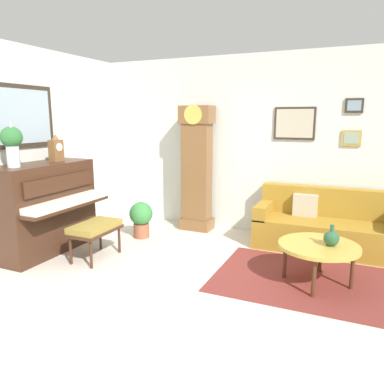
{
  "coord_description": "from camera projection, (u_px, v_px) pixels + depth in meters",
  "views": [
    {
      "loc": [
        1.62,
        -3.41,
        1.83
      ],
      "look_at": [
        -0.35,
        1.04,
        0.85
      ],
      "focal_mm": 34.54,
      "sensor_mm": 36.0,
      "label": 1
    }
  ],
  "objects": [
    {
      "name": "couch",
      "position": [
        325.0,
        227.0,
        5.24
      ],
      "size": [
        1.9,
        0.8,
        0.84
      ],
      "color": "olive",
      "rests_on": "ground_plane"
    },
    {
      "name": "potted_plant",
      "position": [
        141.0,
        217.0,
        5.71
      ],
      "size": [
        0.36,
        0.36,
        0.56
      ],
      "color": "#935138",
      "rests_on": "ground_plane"
    },
    {
      "name": "piano_bench",
      "position": [
        95.0,
        229.0,
        4.83
      ],
      "size": [
        0.42,
        0.7,
        0.48
      ],
      "color": "#3D2316",
      "rests_on": "ground_plane"
    },
    {
      "name": "ground_plane",
      "position": [
        183.0,
        292.0,
        4.07
      ],
      "size": [
        6.4,
        6.0,
        0.1
      ],
      "primitive_type": "cube",
      "color": "beige"
    },
    {
      "name": "coffee_table",
      "position": [
        319.0,
        247.0,
        4.08
      ],
      "size": [
        0.88,
        0.88,
        0.46
      ],
      "color": "gold",
      "rests_on": "ground_plane"
    },
    {
      "name": "mantel_clock",
      "position": [
        56.0,
        149.0,
        5.17
      ],
      "size": [
        0.13,
        0.18,
        0.38
      ],
      "color": "brown",
      "rests_on": "piano"
    },
    {
      "name": "wall_back",
      "position": [
        247.0,
        145.0,
        5.93
      ],
      "size": [
        5.3,
        0.13,
        2.8
      ],
      "color": "silver",
      "rests_on": "ground_plane"
    },
    {
      "name": "grandfather_clock",
      "position": [
        197.0,
        172.0,
        6.02
      ],
      "size": [
        0.52,
        0.34,
        2.03
      ],
      "color": "brown",
      "rests_on": "ground_plane"
    },
    {
      "name": "flower_vase",
      "position": [
        12.0,
        142.0,
        4.5
      ],
      "size": [
        0.26,
        0.26,
        0.58
      ],
      "color": "silver",
      "rests_on": "piano"
    },
    {
      "name": "area_rug",
      "position": [
        308.0,
        281.0,
        4.22
      ],
      "size": [
        2.1,
        1.5,
        0.01
      ],
      "primitive_type": "cube",
      "color": "maroon",
      "rests_on": "ground_plane"
    },
    {
      "name": "green_jug",
      "position": [
        331.0,
        238.0,
        4.01
      ],
      "size": [
        0.17,
        0.17,
        0.24
      ],
      "color": "#234C33",
      "rests_on": "coffee_table"
    },
    {
      "name": "wall_left",
      "position": [
        3.0,
        151.0,
        4.82
      ],
      "size": [
        0.13,
        4.9,
        2.8
      ],
      "color": "silver",
      "rests_on": "ground_plane"
    },
    {
      "name": "piano",
      "position": [
        45.0,
        207.0,
        5.07
      ],
      "size": [
        0.87,
        1.44,
        1.23
      ],
      "color": "#3D2316",
      "rests_on": "ground_plane"
    }
  ]
}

